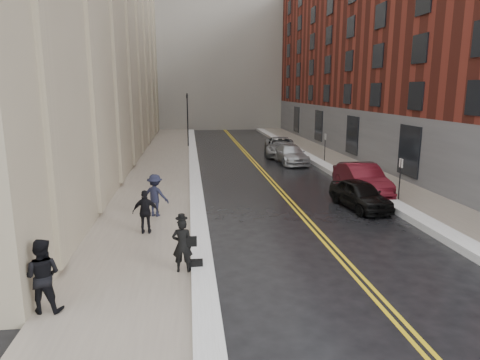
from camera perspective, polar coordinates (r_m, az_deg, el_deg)
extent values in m
plane|color=black|center=(13.28, 4.88, -12.93)|extent=(160.00, 160.00, 0.00)
cube|color=gray|center=(28.39, -10.70, 0.61)|extent=(4.00, 64.00, 0.15)
cube|color=gray|center=(30.57, 15.43, 1.20)|extent=(3.00, 64.00, 0.15)
cube|color=gold|center=(28.75, 3.11, 0.80)|extent=(0.12, 64.00, 0.01)
cube|color=gold|center=(28.80, 3.58, 0.81)|extent=(0.12, 64.00, 0.01)
cube|color=white|center=(28.31, -6.06, 0.84)|extent=(0.70, 60.80, 0.26)
cube|color=white|center=(29.91, 12.15, 1.27)|extent=(0.85, 60.80, 0.30)
cube|color=maroon|center=(40.27, 23.98, 15.89)|extent=(14.00, 50.00, 18.00)
cylinder|color=black|center=(41.88, -6.99, 7.85)|extent=(0.12, 0.12, 5.20)
imported|color=black|center=(41.79, -7.06, 10.58)|extent=(0.18, 0.15, 0.90)
cylinder|color=black|center=(22.80, 20.52, -0.11)|extent=(0.06, 0.06, 2.20)
cube|color=white|center=(22.64, 20.69, 2.12)|extent=(0.02, 0.35, 0.45)
cylinder|color=black|center=(33.74, 11.25, 4.15)|extent=(0.06, 0.06, 2.20)
cube|color=white|center=(33.63, 11.31, 5.67)|extent=(0.02, 0.35, 0.45)
imported|color=black|center=(21.15, 15.71, -1.87)|extent=(2.14, 4.16, 1.36)
imported|color=#4E0E17|center=(24.06, 15.92, 0.12)|extent=(1.85, 5.00, 1.64)
imported|color=#A5A8AD|center=(33.01, 6.78, 3.42)|extent=(2.14, 4.89, 1.40)
imported|color=gray|center=(36.69, 5.42, 4.44)|extent=(3.35, 5.94, 1.57)
imported|color=black|center=(13.12, -7.70, -8.61)|extent=(0.65, 0.45, 1.68)
imported|color=black|center=(11.84, -24.87, -11.49)|extent=(0.97, 0.79, 1.89)
imported|color=black|center=(18.93, -11.25, -2.01)|extent=(1.36, 1.07, 1.85)
imported|color=black|center=(16.76, -12.47, -4.18)|extent=(1.00, 0.42, 1.70)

